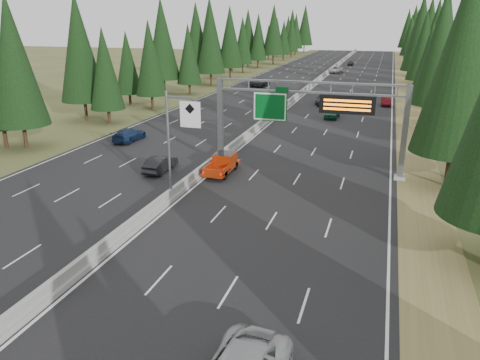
% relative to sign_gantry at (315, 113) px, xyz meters
% --- Properties ---
extents(road, '(32.00, 260.00, 0.08)m').
position_rel_sign_gantry_xyz_m(road, '(-8.92, 45.12, -5.23)').
color(road, black).
rests_on(road, ground).
extents(shoulder_right, '(3.60, 260.00, 0.06)m').
position_rel_sign_gantry_xyz_m(shoulder_right, '(8.88, 45.12, -5.24)').
color(shoulder_right, olive).
rests_on(shoulder_right, ground).
extents(shoulder_left, '(3.60, 260.00, 0.06)m').
position_rel_sign_gantry_xyz_m(shoulder_left, '(-26.72, 45.12, -5.24)').
color(shoulder_left, '#465025').
rests_on(shoulder_left, ground).
extents(median_barrier, '(0.70, 260.00, 0.85)m').
position_rel_sign_gantry_xyz_m(median_barrier, '(-8.92, 45.12, -4.85)').
color(median_barrier, gray).
rests_on(median_barrier, road).
extents(sign_gantry, '(16.75, 0.98, 7.80)m').
position_rel_sign_gantry_xyz_m(sign_gantry, '(0.00, 0.00, 0.00)').
color(sign_gantry, slate).
rests_on(sign_gantry, road).
extents(hov_sign_pole, '(2.80, 0.50, 8.00)m').
position_rel_sign_gantry_xyz_m(hov_sign_pole, '(-8.33, -9.92, -0.54)').
color(hov_sign_pole, slate).
rests_on(hov_sign_pole, road).
extents(tree_row_right, '(11.69, 241.15, 18.96)m').
position_rel_sign_gantry_xyz_m(tree_row_right, '(13.28, 46.50, 4.18)').
color(tree_row_right, black).
rests_on(tree_row_right, ground).
extents(tree_row_left, '(11.95, 245.55, 18.50)m').
position_rel_sign_gantry_xyz_m(tree_row_left, '(-30.91, 39.21, 3.75)').
color(tree_row_left, black).
rests_on(tree_row_left, ground).
extents(red_pickup, '(1.79, 5.00, 1.63)m').
position_rel_sign_gantry_xyz_m(red_pickup, '(-7.42, -2.42, -4.29)').
color(red_pickup, black).
rests_on(red_pickup, road).
extents(car_ahead_green, '(1.86, 4.24, 1.42)m').
position_rel_sign_gantry_xyz_m(car_ahead_green, '(-1.22, 24.43, -4.48)').
color(car_ahead_green, '#135334').
rests_on(car_ahead_green, road).
extents(car_ahead_dkred, '(1.60, 4.04, 1.31)m').
position_rel_sign_gantry_xyz_m(car_ahead_dkred, '(5.58, 36.86, -4.54)').
color(car_ahead_dkred, '#500B12').
rests_on(car_ahead_dkred, road).
extents(car_ahead_dkgrey, '(2.59, 5.76, 1.64)m').
position_rel_sign_gantry_xyz_m(car_ahead_dkgrey, '(-3.80, 34.99, -4.37)').
color(car_ahead_dkgrey, black).
rests_on(car_ahead_dkgrey, road).
extents(car_ahead_white, '(3.02, 5.73, 1.54)m').
position_rel_sign_gantry_xyz_m(car_ahead_white, '(-7.09, 82.39, -4.42)').
color(car_ahead_white, silver).
rests_on(car_ahead_white, road).
extents(car_ahead_far, '(1.83, 4.20, 1.41)m').
position_rel_sign_gantry_xyz_m(car_ahead_far, '(-5.26, 103.68, -4.48)').
color(car_ahead_far, black).
rests_on(car_ahead_far, road).
extents(car_onc_near, '(1.53, 4.23, 1.39)m').
position_rel_sign_gantry_xyz_m(car_onc_near, '(-12.77, -3.89, -4.50)').
color(car_onc_near, black).
rests_on(car_onc_near, road).
extents(car_onc_blue, '(2.06, 4.88, 1.41)m').
position_rel_sign_gantry_xyz_m(car_onc_blue, '(-20.98, 4.98, -4.49)').
color(car_onc_blue, navy).
rests_on(car_onc_blue, road).
extents(car_onc_white, '(2.27, 4.89, 1.62)m').
position_rel_sign_gantry_xyz_m(car_onc_white, '(-11.98, 29.69, -4.38)').
color(car_onc_white, silver).
rests_on(car_onc_white, road).
extents(car_onc_far, '(3.13, 5.89, 1.58)m').
position_rel_sign_gantry_xyz_m(car_onc_far, '(-18.74, 52.29, -4.40)').
color(car_onc_far, black).
rests_on(car_onc_far, road).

